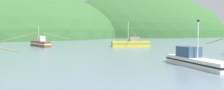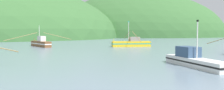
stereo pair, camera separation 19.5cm
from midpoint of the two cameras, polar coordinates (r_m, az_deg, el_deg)
The scene contains 6 objects.
hill_far_right at distance 266.52m, azimuth -16.14°, elevation 2.35°, with size 188.64×150.91×48.34m, color #2D562D.
hill_mid_right at distance 204.63m, azimuth -26.50°, elevation 1.89°, with size 122.89×98.31×55.81m, color #2D562D.
hill_far_center at distance 196.01m, azimuth 6.58°, elevation 2.17°, with size 145.54×116.43×73.85m, color #386633.
fishing_boat_yellow at distance 57.85m, azimuth 5.08°, elevation 0.45°, with size 10.14×18.24×6.47m.
fishing_boat_brown at distance 60.26m, azimuth -17.57°, elevation 0.47°, with size 14.26×10.33×5.46m.
fishing_boat_white at distance 25.99m, azimuth 20.32°, elevation -3.59°, with size 4.16×9.51×5.01m.
Camera 2 is at (-3.78, -10.54, 3.70)m, focal length 35.98 mm.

